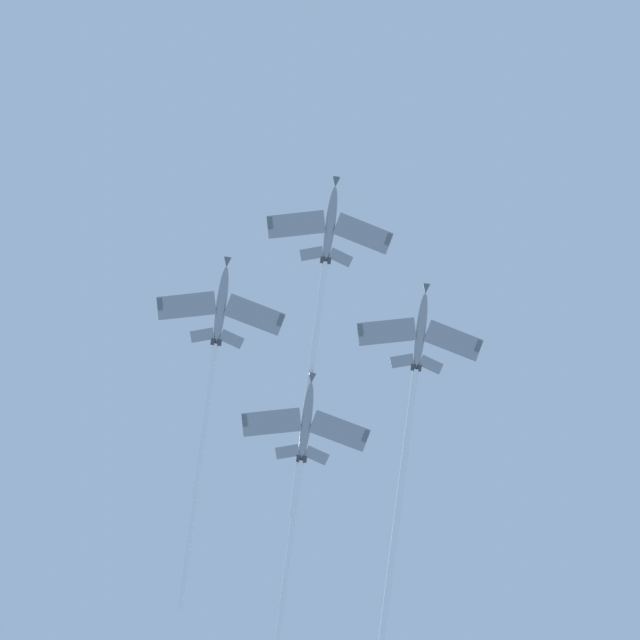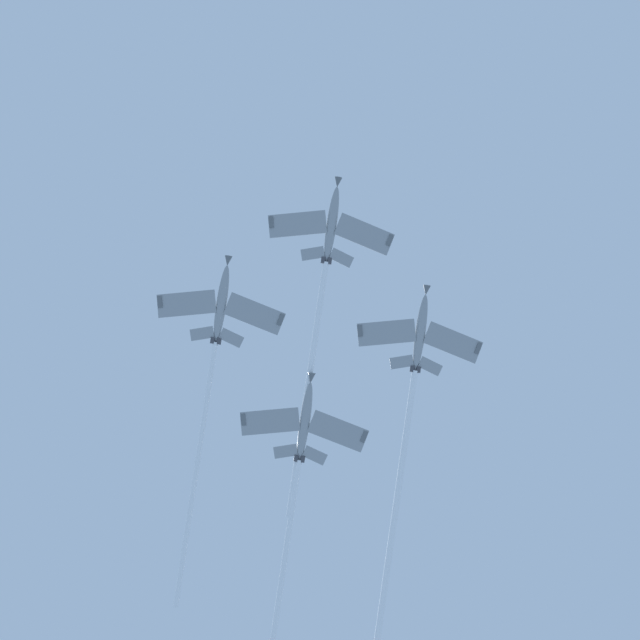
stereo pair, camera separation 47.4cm
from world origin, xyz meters
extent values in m
ellipsoid|color=gray|center=(-7.30, 12.26, 131.93)|extent=(8.52, 10.36, 4.87)
cone|color=#595E60|center=(-3.38, 17.32, 133.92)|extent=(2.10, 2.23, 1.62)
ellipsoid|color=black|center=(-6.18, 13.71, 133.12)|extent=(2.59, 2.94, 1.69)
cube|color=gray|center=(-11.94, 14.92, 131.59)|extent=(9.65, 6.82, 1.26)
cube|color=#595E60|center=(-15.38, 17.17, 131.62)|extent=(1.35, 1.89, 0.65)
cube|color=gray|center=(-3.55, 8.44, 131.59)|extent=(8.32, 9.23, 1.26)
cube|color=#595E60|center=(-0.50, 5.68, 131.62)|extent=(1.81, 1.64, 0.65)
cube|color=gray|center=(-12.02, 9.88, 130.44)|extent=(3.98, 2.88, 0.69)
cube|color=gray|center=(-8.41, 7.09, 130.44)|extent=(3.49, 3.97, 0.69)
cube|color=#595E60|center=(-10.35, 8.31, 131.83)|extent=(2.05, 2.58, 3.39)
cylinder|color=#38383D|center=(-11.02, 8.18, 130.10)|extent=(1.36, 1.43, 1.06)
cylinder|color=#38383D|center=(-10.31, 7.63, 130.10)|extent=(1.36, 1.43, 1.06)
cylinder|color=white|center=(-22.41, -7.30, 124.12)|extent=(24.19, 30.91, 12.77)
ellipsoid|color=gray|center=(-28.78, 11.00, 127.62)|extent=(8.51, 10.37, 4.84)
cone|color=#595E60|center=(-24.87, 16.07, 129.60)|extent=(2.10, 2.22, 1.62)
ellipsoid|color=black|center=(-27.66, 12.45, 128.81)|extent=(2.59, 2.94, 1.69)
cube|color=gray|center=(-33.43, 13.65, 127.29)|extent=(9.65, 6.81, 1.25)
cube|color=#595E60|center=(-36.87, 15.90, 127.31)|extent=(1.35, 1.89, 0.65)
cube|color=gray|center=(-25.03, 7.18, 127.29)|extent=(8.33, 9.23, 1.25)
cube|color=#595E60|center=(-21.98, 4.42, 127.31)|extent=(1.81, 1.64, 0.65)
cube|color=gray|center=(-33.50, 8.61, 126.14)|extent=(3.98, 2.87, 0.68)
cube|color=gray|center=(-29.89, 5.82, 126.14)|extent=(3.49, 3.97, 0.68)
cube|color=#595E60|center=(-31.83, 7.04, 127.54)|extent=(2.05, 2.58, 3.38)
cylinder|color=#38383D|center=(-32.50, 6.91, 125.81)|extent=(1.36, 1.43, 1.06)
cylinder|color=#38383D|center=(-31.79, 6.36, 125.81)|extent=(1.36, 1.43, 1.06)
cylinder|color=white|center=(-44.57, -9.48, 119.52)|extent=(25.60, 32.77, 13.43)
ellipsoid|color=gray|center=(-3.94, -8.12, 127.03)|extent=(8.53, 10.37, 4.79)
cone|color=#595E60|center=(-0.02, -3.05, 128.98)|extent=(2.10, 2.22, 1.61)
ellipsoid|color=black|center=(-2.82, -6.67, 128.22)|extent=(2.59, 2.94, 1.67)
cube|color=gray|center=(-8.58, -5.46, 126.71)|extent=(9.65, 6.83, 1.24)
cube|color=#595E60|center=(-12.02, -3.21, 126.73)|extent=(1.35, 1.89, 0.64)
cube|color=gray|center=(-0.20, -11.95, 126.71)|extent=(8.32, 9.24, 1.24)
cube|color=#595E60|center=(2.85, -14.71, 126.73)|extent=(1.81, 1.64, 0.64)
cube|color=gray|center=(-8.67, -10.51, 125.58)|extent=(3.99, 2.88, 0.68)
cube|color=gray|center=(-5.06, -13.30, 125.58)|extent=(3.49, 3.97, 0.68)
cube|color=#595E60|center=(-7.00, -12.08, 126.98)|extent=(2.05, 2.57, 3.38)
cylinder|color=#38383D|center=(-7.67, -12.21, 125.25)|extent=(1.36, 1.43, 1.06)
cylinder|color=#38383D|center=(-6.96, -12.76, 125.25)|extent=(1.36, 1.43, 1.06)
cylinder|color=white|center=(-19.34, -28.02, 119.29)|extent=(24.59, 31.45, 12.59)
ellipsoid|color=gray|center=(-25.45, -10.78, 122.03)|extent=(8.56, 10.41, 4.54)
cone|color=#595E60|center=(-21.50, -5.68, 123.83)|extent=(2.09, 2.21, 1.59)
ellipsoid|color=black|center=(-24.31, -9.31, 123.17)|extent=(2.59, 2.94, 1.62)
cube|color=gray|center=(-30.09, -8.13, 121.72)|extent=(9.66, 6.85, 1.16)
cube|color=#595E60|center=(-33.53, -5.87, 121.75)|extent=(1.35, 1.90, 0.60)
cube|color=gray|center=(-21.71, -14.61, 121.72)|extent=(8.34, 9.25, 1.16)
cube|color=#595E60|center=(-18.67, -17.38, 121.75)|extent=(1.82, 1.64, 0.60)
cube|color=gray|center=(-30.20, -13.19, 120.68)|extent=(3.99, 2.89, 0.64)
cube|color=gray|center=(-26.59, -15.99, 120.68)|extent=(3.50, 3.98, 0.64)
cube|color=#595E60|center=(-28.51, -14.74, 122.09)|extent=(2.02, 2.53, 3.34)
cylinder|color=#38383D|center=(-29.21, -14.90, 120.37)|extent=(1.35, 1.42, 1.04)
cylinder|color=#38383D|center=(-28.50, -15.45, 120.37)|extent=(1.35, 1.42, 1.04)
cylinder|color=white|center=(-41.11, -31.01, 114.78)|extent=(25.13, 32.10, 11.93)
camera|label=1|loc=(6.85, 23.87, 1.80)|focal=46.81mm
camera|label=2|loc=(7.18, 23.53, 1.80)|focal=46.81mm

